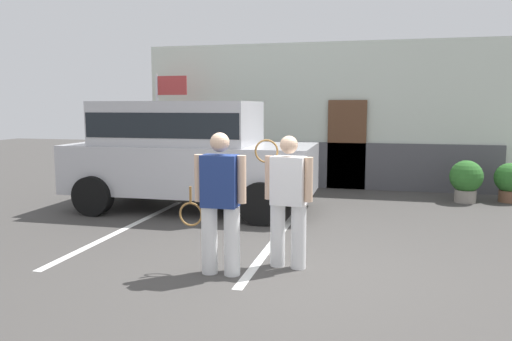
{
  "coord_description": "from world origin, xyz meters",
  "views": [
    {
      "loc": [
        1.09,
        -5.62,
        1.97
      ],
      "look_at": [
        -0.58,
        1.2,
        1.05
      ],
      "focal_mm": 34.76,
      "sensor_mm": 36.0,
      "label": 1
    }
  ],
  "objects_px": {
    "tennis_player_man": "(220,202)",
    "potted_plant_by_porch": "(466,179)",
    "potted_plant_secondary": "(510,180)",
    "parked_suv": "(187,149)",
    "tennis_player_woman": "(288,199)",
    "flag_pole": "(165,108)"
  },
  "relations": [
    {
      "from": "parked_suv",
      "to": "tennis_player_woman",
      "type": "xyz_separation_m",
      "value": [
        2.48,
        -2.97,
        -0.3
      ]
    },
    {
      "from": "potted_plant_by_porch",
      "to": "potted_plant_secondary",
      "type": "xyz_separation_m",
      "value": [
        0.88,
        0.25,
        -0.03
      ]
    },
    {
      "from": "parked_suv",
      "to": "tennis_player_man",
      "type": "bearing_deg",
      "value": -63.25
    },
    {
      "from": "tennis_player_man",
      "to": "flag_pole",
      "type": "relative_size",
      "value": 0.61
    },
    {
      "from": "parked_suv",
      "to": "potted_plant_by_porch",
      "type": "relative_size",
      "value": 5.33
    },
    {
      "from": "tennis_player_man",
      "to": "parked_suv",
      "type": "bearing_deg",
      "value": -62.86
    },
    {
      "from": "potted_plant_secondary",
      "to": "tennis_player_man",
      "type": "bearing_deg",
      "value": -128.26
    },
    {
      "from": "tennis_player_man",
      "to": "potted_plant_secondary",
      "type": "relative_size",
      "value": 2.06
    },
    {
      "from": "tennis_player_man",
      "to": "flag_pole",
      "type": "xyz_separation_m",
      "value": [
        -3.26,
        5.8,
        1.04
      ]
    },
    {
      "from": "parked_suv",
      "to": "potted_plant_secondary",
      "type": "bearing_deg",
      "value": 18.97
    },
    {
      "from": "tennis_player_man",
      "to": "potted_plant_by_porch",
      "type": "bearing_deg",
      "value": -123.65
    },
    {
      "from": "potted_plant_by_porch",
      "to": "potted_plant_secondary",
      "type": "bearing_deg",
      "value": 15.68
    },
    {
      "from": "potted_plant_by_porch",
      "to": "flag_pole",
      "type": "xyz_separation_m",
      "value": [
        -6.8,
        0.44,
        1.42
      ]
    },
    {
      "from": "tennis_player_woman",
      "to": "flag_pole",
      "type": "bearing_deg",
      "value": -46.7
    },
    {
      "from": "tennis_player_man",
      "to": "potted_plant_by_porch",
      "type": "height_order",
      "value": "tennis_player_man"
    },
    {
      "from": "parked_suv",
      "to": "flag_pole",
      "type": "distance_m",
      "value": 2.92
    },
    {
      "from": "tennis_player_man",
      "to": "tennis_player_woman",
      "type": "distance_m",
      "value": 0.85
    },
    {
      "from": "tennis_player_man",
      "to": "potted_plant_secondary",
      "type": "height_order",
      "value": "tennis_player_man"
    },
    {
      "from": "parked_suv",
      "to": "tennis_player_woman",
      "type": "height_order",
      "value": "parked_suv"
    },
    {
      "from": "parked_suv",
      "to": "tennis_player_man",
      "type": "distance_m",
      "value": 3.85
    },
    {
      "from": "potted_plant_by_porch",
      "to": "potted_plant_secondary",
      "type": "distance_m",
      "value": 0.91
    },
    {
      "from": "tennis_player_man",
      "to": "flag_pole",
      "type": "bearing_deg",
      "value": -60.86
    }
  ]
}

